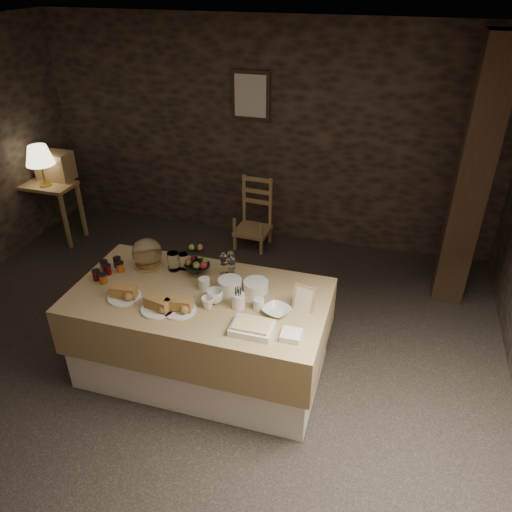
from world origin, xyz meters
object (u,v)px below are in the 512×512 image
(console_table, at_px, (47,193))
(chair, at_px, (254,216))
(table_lamp, at_px, (39,156))
(wine_rack, at_px, (55,166))
(timber_column, at_px, (472,180))
(fruit_stand, at_px, (197,261))
(buffet_table, at_px, (201,328))

(console_table, xyz_separation_m, chair, (2.47, 0.57, -0.24))
(table_lamp, bearing_deg, wine_rack, 90.00)
(console_table, bearing_deg, timber_column, 1.14)
(table_lamp, xyz_separation_m, fruit_stand, (2.53, -1.38, -0.19))
(wine_rack, bearing_deg, console_table, -105.52)
(table_lamp, xyz_separation_m, wine_rack, (0.00, 0.23, -0.20))
(table_lamp, relative_size, timber_column, 0.19)
(wine_rack, xyz_separation_m, chair, (2.42, 0.39, -0.54))
(timber_column, xyz_separation_m, fruit_stand, (-2.17, -1.53, -0.37))
(wine_rack, height_order, chair, wine_rack)
(timber_column, bearing_deg, wine_rack, 178.96)
(timber_column, height_order, fruit_stand, timber_column)
(timber_column, relative_size, fruit_stand, 8.49)
(buffet_table, bearing_deg, timber_column, 41.30)
(wine_rack, distance_m, timber_column, 4.72)
(wine_rack, height_order, timber_column, timber_column)
(fruit_stand, bearing_deg, timber_column, 35.09)
(table_lamp, relative_size, chair, 0.74)
(buffet_table, bearing_deg, chair, 95.73)
(table_lamp, distance_m, fruit_stand, 2.89)
(console_table, bearing_deg, buffet_table, -32.29)
(fruit_stand, bearing_deg, table_lamp, 151.37)
(chair, relative_size, timber_column, 0.26)
(chair, xyz_separation_m, timber_column, (2.28, -0.48, 0.92))
(wine_rack, bearing_deg, table_lamp, -90.00)
(wine_rack, bearing_deg, timber_column, -1.04)
(table_lamp, height_order, fruit_stand, table_lamp)
(timber_column, bearing_deg, fruit_stand, -144.91)
(buffet_table, height_order, console_table, buffet_table)
(buffet_table, height_order, wine_rack, wine_rack)
(table_lamp, height_order, timber_column, timber_column)
(timber_column, bearing_deg, table_lamp, -178.24)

